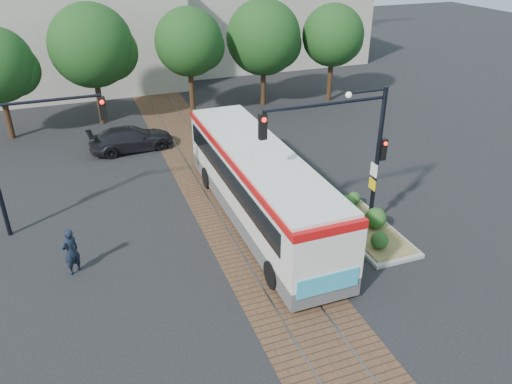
% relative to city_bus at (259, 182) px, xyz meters
% --- Properties ---
extents(ground, '(120.00, 120.00, 0.00)m').
position_rel_city_bus_xyz_m(ground, '(-0.82, -1.44, -1.87)').
color(ground, black).
rests_on(ground, ground).
extents(trackbed, '(3.60, 40.00, 0.02)m').
position_rel_city_bus_xyz_m(trackbed, '(-0.82, 2.56, -1.87)').
color(trackbed, brown).
rests_on(trackbed, ground).
extents(tree_row, '(26.40, 5.60, 7.67)m').
position_rel_city_bus_xyz_m(tree_row, '(0.39, 14.98, 2.98)').
color(tree_row, '#382314').
rests_on(tree_row, ground).
extents(warehouses, '(40.00, 13.00, 8.00)m').
position_rel_city_bus_xyz_m(warehouses, '(-1.35, 27.30, 1.94)').
color(warehouses, '#ADA899').
rests_on(warehouses, ground).
extents(city_bus, '(2.83, 12.59, 3.36)m').
position_rel_city_bus_xyz_m(city_bus, '(0.00, 0.00, 0.00)').
color(city_bus, '#4B4B4D').
rests_on(city_bus, ground).
extents(traffic_island, '(2.20, 5.20, 1.13)m').
position_rel_city_bus_xyz_m(traffic_island, '(4.00, -2.34, -1.54)').
color(traffic_island, gray).
rests_on(traffic_island, ground).
extents(signal_pole_main, '(5.49, 0.46, 6.00)m').
position_rel_city_bus_xyz_m(signal_pole_main, '(3.04, -2.25, 2.28)').
color(signal_pole_main, black).
rests_on(signal_pole_main, ground).
extents(signal_pole_left, '(4.99, 0.34, 6.00)m').
position_rel_city_bus_xyz_m(signal_pole_left, '(-9.19, 2.55, 1.99)').
color(signal_pole_left, black).
rests_on(signal_pole_left, ground).
extents(officer, '(0.81, 0.76, 1.87)m').
position_rel_city_bus_xyz_m(officer, '(-7.88, -1.15, -0.94)').
color(officer, black).
rests_on(officer, ground).
extents(parked_car, '(4.95, 2.35, 1.40)m').
position_rel_city_bus_xyz_m(parked_car, '(-4.11, 10.07, -1.17)').
color(parked_car, black).
rests_on(parked_car, ground).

